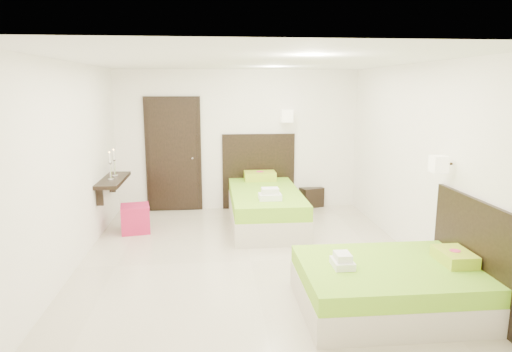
{
  "coord_description": "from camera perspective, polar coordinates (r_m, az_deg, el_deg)",
  "views": [
    {
      "loc": [
        -0.48,
        -5.74,
        2.29
      ],
      "look_at": [
        0.1,
        0.3,
        1.1
      ],
      "focal_mm": 32.0,
      "sensor_mm": 36.0,
      "label": 1
    }
  ],
  "objects": [
    {
      "name": "floor",
      "position": [
        6.2,
        -0.66,
        -10.59
      ],
      "size": [
        5.5,
        5.5,
        0.0
      ],
      "primitive_type": "plane",
      "color": "beige",
      "rests_on": "ground"
    },
    {
      "name": "bed_single",
      "position": [
        7.73,
        1.11,
        -3.52
      ],
      "size": [
        1.37,
        2.28,
        1.88
      ],
      "color": "beige",
      "rests_on": "ground"
    },
    {
      "name": "bed_double",
      "position": [
        5.11,
        17.04,
        -12.71
      ],
      "size": [
        1.85,
        1.57,
        1.52
      ],
      "color": "beige",
      "rests_on": "ground"
    },
    {
      "name": "nightstand",
      "position": [
        8.95,
        6.74,
        -2.55
      ],
      "size": [
        0.52,
        0.5,
        0.38
      ],
      "primitive_type": "cube",
      "rotation": [
        0.0,
        0.0,
        0.34
      ],
      "color": "black",
      "rests_on": "ground"
    },
    {
      "name": "ottoman",
      "position": [
        7.57,
        -14.85,
        -5.16
      ],
      "size": [
        0.51,
        0.51,
        0.44
      ],
      "primitive_type": "cube",
      "rotation": [
        0.0,
        0.0,
        0.17
      ],
      "color": "#A71640",
      "rests_on": "ground"
    },
    {
      "name": "door",
      "position": [
        8.56,
        -10.27,
        2.6
      ],
      "size": [
        1.02,
        0.15,
        2.14
      ],
      "color": "black",
      "rests_on": "ground"
    },
    {
      "name": "console_shelf",
      "position": [
        7.65,
        -17.48,
        -0.52
      ],
      "size": [
        0.35,
        1.2,
        0.78
      ],
      "color": "black",
      "rests_on": "ground"
    }
  ]
}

